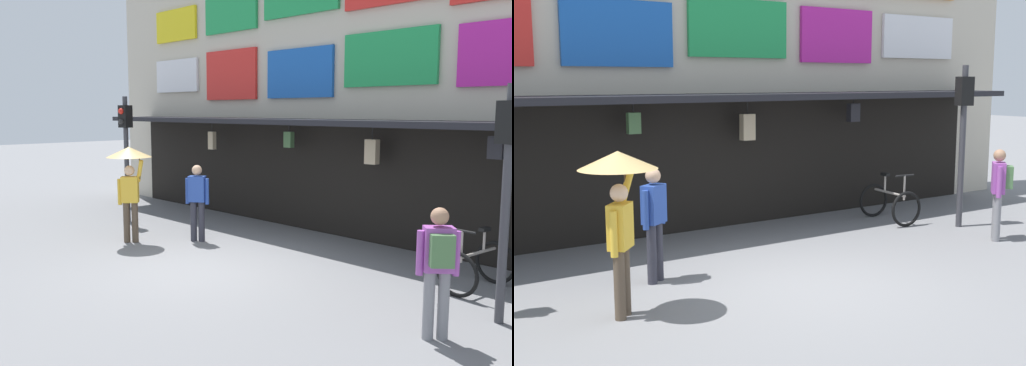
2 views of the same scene
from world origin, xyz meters
TOP-DOWN VIEW (x-y plane):
  - ground_plane at (0.00, 0.00)m, footprint 80.00×80.00m
  - shopfront at (0.00, 4.57)m, footprint 18.00×2.60m
  - traffic_light_near at (-4.77, 1.34)m, footprint 0.32×0.35m
  - traffic_light_far at (4.79, 1.36)m, footprint 0.33×0.35m
  - bicycle_parked at (3.95, 2.47)m, footprint 0.84×1.23m
  - pedestrian_in_green at (-1.79, 1.31)m, footprint 0.45×0.39m
  - pedestrian_with_umbrella at (-2.72, 0.20)m, footprint 0.96×0.96m
  - pedestrian_in_black at (4.48, 0.20)m, footprint 0.47×0.47m

SIDE VIEW (x-z plane):
  - ground_plane at x=0.00m, z-range 0.00..0.00m
  - bicycle_parked at x=3.95m, z-range -0.13..0.92m
  - pedestrian_in_green at x=-1.79m, z-range 0.11..1.79m
  - pedestrian_in_black at x=4.48m, z-range 0.14..1.82m
  - pedestrian_with_umbrella at x=-2.72m, z-range 0.60..2.68m
  - traffic_light_near at x=-4.77m, z-range 0.54..3.74m
  - traffic_light_far at x=4.79m, z-range 0.54..3.74m
  - shopfront at x=0.00m, z-range -0.04..7.96m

